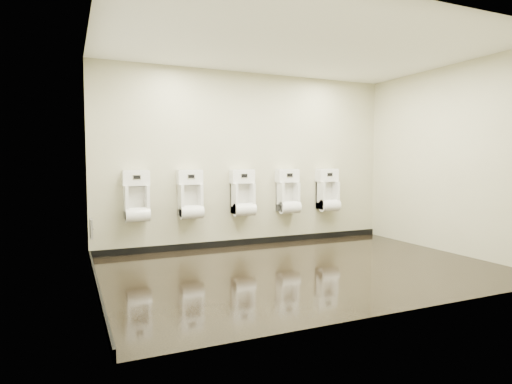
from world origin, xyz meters
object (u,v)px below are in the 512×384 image
access_panel (91,228)px  urinal_4 (328,193)px  urinal_2 (243,196)px  urinal_3 (288,195)px  urinal_1 (191,198)px  urinal_0 (137,200)px

access_panel → urinal_4: 3.94m
urinal_2 → urinal_3: (0.82, 0.00, 0.00)m
access_panel → urinal_3: bearing=7.7°
urinal_4 → urinal_1: bearing=180.0°
urinal_3 → access_panel: bearing=-172.3°
urinal_0 → urinal_4: 3.26m
urinal_0 → urinal_3: same height
urinal_1 → urinal_2: bearing=0.0°
urinal_1 → urinal_2: size_ratio=1.00×
access_panel → urinal_0: size_ratio=0.34×
access_panel → urinal_2: bearing=10.4°
urinal_0 → urinal_2: (1.66, 0.00, 0.00)m
urinal_0 → urinal_4: bearing=0.0°
urinal_1 → urinal_0: bearing=180.0°
access_panel → urinal_0: urinal_0 is taller
urinal_2 → urinal_4: bearing=0.0°
urinal_1 → urinal_4: same height
urinal_1 → urinal_3: same height
urinal_0 → urinal_1: same height
urinal_1 → urinal_2: 0.86m
access_panel → urinal_2: (2.30, 0.42, 0.31)m
urinal_0 → urinal_4: (3.26, 0.00, 0.00)m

